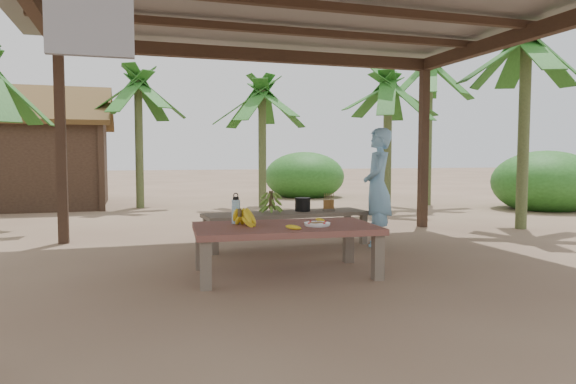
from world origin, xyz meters
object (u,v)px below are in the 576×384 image
object	(u,v)px
plate	(317,224)
water_flask	(236,211)
ripe_banana_bunch	(240,217)
cooking_pot	(303,205)
work_table	(285,232)
woman	(378,187)
bench	(287,216)

from	to	relation	value
plate	water_flask	xyz separation A→B (m)	(-0.73, 0.42, 0.12)
ripe_banana_bunch	cooking_pot	size ratio (longest dim) A/B	1.52
work_table	water_flask	distance (m)	0.56
ripe_banana_bunch	woman	size ratio (longest dim) A/B	0.20
ripe_banana_bunch	cooking_pot	distance (m)	1.98
work_table	woman	world-z (taller)	woman
bench	water_flask	distance (m)	1.62
bench	woman	xyz separation A→B (m)	(1.17, -0.32, 0.39)
bench	woman	world-z (taller)	woman
work_table	ripe_banana_bunch	world-z (taller)	ripe_banana_bunch
work_table	bench	distance (m)	1.65
plate	cooking_pot	distance (m)	1.83
water_flask	woman	xyz separation A→B (m)	(2.11, 0.97, 0.15)
bench	plate	xyz separation A→B (m)	(-0.21, -1.71, 0.12)
water_flask	ripe_banana_bunch	bearing A→B (deg)	-91.50
work_table	plate	xyz separation A→B (m)	(0.29, -0.14, 0.08)
work_table	cooking_pot	distance (m)	1.81
work_table	woman	xyz separation A→B (m)	(1.66, 1.26, 0.35)
work_table	plate	world-z (taller)	plate
work_table	plate	bearing A→B (deg)	-20.74
work_table	plate	distance (m)	0.33
ripe_banana_bunch	cooking_pot	xyz separation A→B (m)	(1.19, 1.57, -0.06)
water_flask	cooking_pot	distance (m)	1.80
plate	woman	xyz separation A→B (m)	(1.37, 1.39, 0.26)
bench	woman	size ratio (longest dim) A/B	1.43
woman	work_table	bearing A→B (deg)	-26.91
plate	bench	bearing A→B (deg)	83.07
bench	ripe_banana_bunch	size ratio (longest dim) A/B	7.16
water_flask	woman	size ratio (longest dim) A/B	0.20
work_table	woman	size ratio (longest dim) A/B	1.19
ripe_banana_bunch	woman	distance (m)	2.43
work_table	cooking_pot	world-z (taller)	cooking_pot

